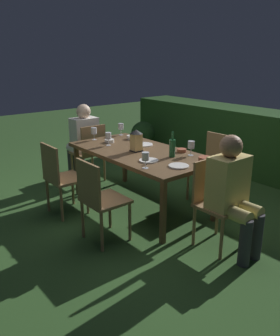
# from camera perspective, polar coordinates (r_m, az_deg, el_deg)

# --- Properties ---
(ground_plane) EXTENTS (16.00, 16.00, 0.00)m
(ground_plane) POSITION_cam_1_polar(r_m,az_deg,el_deg) (4.46, 0.00, -6.23)
(ground_plane) COLOR #2D5123
(dining_table) EXTENTS (1.84, 0.94, 0.73)m
(dining_table) POSITION_cam_1_polar(r_m,az_deg,el_deg) (4.22, 0.00, 2.14)
(dining_table) COLOR brown
(dining_table) RESTS_ON ground
(chair_side_left_b) EXTENTS (0.42, 0.40, 0.87)m
(chair_side_left_b) POSITION_cam_1_polar(r_m,az_deg,el_deg) (3.49, -6.68, -4.76)
(chair_side_left_b) COLOR #937047
(chair_side_left_b) RESTS_ON ground
(chair_side_left_a) EXTENTS (0.42, 0.40, 0.87)m
(chair_side_left_a) POSITION_cam_1_polar(r_m,az_deg,el_deg) (4.17, -12.86, -1.24)
(chair_side_left_a) COLOR #937047
(chair_side_left_a) RESTS_ON ground
(chair_head_far) EXTENTS (0.40, 0.42, 0.87)m
(chair_head_far) POSITION_cam_1_polar(r_m,az_deg,el_deg) (3.51, 12.20, -4.95)
(chair_head_far) COLOR #937047
(chair_head_far) RESTS_ON ground
(person_in_mustard) EXTENTS (0.48, 0.38, 1.15)m
(person_in_mustard) POSITION_cam_1_polar(r_m,az_deg,el_deg) (3.35, 14.97, -3.52)
(person_in_mustard) COLOR tan
(person_in_mustard) RESTS_ON ground
(chair_side_right_b) EXTENTS (0.42, 0.40, 0.87)m
(chair_side_right_b) POSITION_cam_1_polar(r_m,az_deg,el_deg) (4.59, 11.69, 0.59)
(chair_side_right_b) COLOR #937047
(chair_side_right_b) RESTS_ON ground
(chair_head_near) EXTENTS (0.40, 0.42, 0.87)m
(chair_head_near) POSITION_cam_1_polar(r_m,az_deg,el_deg) (5.20, -8.18, 2.86)
(chair_head_near) COLOR #937047
(chair_head_near) RESTS_ON ground
(person_in_cream) EXTENTS (0.48, 0.38, 1.15)m
(person_in_cream) POSITION_cam_1_polar(r_m,az_deg,el_deg) (5.33, -9.35, 4.86)
(person_in_cream) COLOR white
(person_in_cream) RESTS_ON ground
(lantern_centerpiece) EXTENTS (0.15, 0.15, 0.27)m
(lantern_centerpiece) POSITION_cam_1_polar(r_m,az_deg,el_deg) (4.16, -0.63, 4.72)
(lantern_centerpiece) COLOR black
(lantern_centerpiece) RESTS_ON dining_table
(green_bottle_on_table) EXTENTS (0.07, 0.07, 0.29)m
(green_bottle_on_table) POSITION_cam_1_polar(r_m,az_deg,el_deg) (3.95, 5.29, 3.34)
(green_bottle_on_table) COLOR #1E5B2D
(green_bottle_on_table) RESTS_ON dining_table
(wine_glass_a) EXTENTS (0.08, 0.08, 0.17)m
(wine_glass_a) POSITION_cam_1_polar(r_m,az_deg,el_deg) (4.03, 8.35, 3.66)
(wine_glass_a) COLOR silver
(wine_glass_a) RESTS_ON dining_table
(wine_glass_b) EXTENTS (0.08, 0.08, 0.17)m
(wine_glass_b) POSITION_cam_1_polar(r_m,az_deg,el_deg) (4.78, -7.54, 5.95)
(wine_glass_b) COLOR silver
(wine_glass_b) RESTS_ON dining_table
(wine_glass_c) EXTENTS (0.08, 0.08, 0.17)m
(wine_glass_c) POSITION_cam_1_polar(r_m,az_deg,el_deg) (3.53, 0.89, 1.78)
(wine_glass_c) COLOR silver
(wine_glass_c) RESTS_ON dining_table
(wine_glass_d) EXTENTS (0.08, 0.08, 0.17)m
(wine_glass_d) POSITION_cam_1_polar(r_m,az_deg,el_deg) (4.45, -5.20, 5.15)
(wine_glass_d) COLOR silver
(wine_glass_d) RESTS_ON dining_table
(wine_glass_e) EXTENTS (0.08, 0.08, 0.17)m
(wine_glass_e) POSITION_cam_1_polar(r_m,az_deg,el_deg) (5.03, -3.14, 6.70)
(wine_glass_e) COLOR silver
(wine_glass_e) RESTS_ON dining_table
(plate_a) EXTENTS (0.21, 0.21, 0.01)m
(plate_a) POSITION_cam_1_polar(r_m,az_deg,el_deg) (3.64, 6.34, 0.34)
(plate_a) COLOR silver
(plate_a) RESTS_ON dining_table
(plate_b) EXTENTS (0.24, 0.24, 0.01)m
(plate_b) POSITION_cam_1_polar(r_m,az_deg,el_deg) (4.48, 0.59, 3.85)
(plate_b) COLOR white
(plate_b) RESTS_ON dining_table
(plate_c) EXTENTS (0.21, 0.21, 0.01)m
(plate_c) POSITION_cam_1_polar(r_m,az_deg,el_deg) (3.80, 1.44, 1.23)
(plate_c) COLOR white
(plate_c) RESTS_ON dining_table
(bowl_olives) EXTENTS (0.13, 0.13, 0.04)m
(bowl_olives) POSITION_cam_1_polar(r_m,az_deg,el_deg) (4.63, -5.02, 4.45)
(bowl_olives) COLOR silver
(bowl_olives) RESTS_ON dining_table
(bowl_bread) EXTENTS (0.14, 0.14, 0.05)m
(bowl_bread) POSITION_cam_1_polar(r_m,az_deg,el_deg) (4.81, -1.33, 5.07)
(bowl_bread) COLOR silver
(bowl_bread) RESTS_ON dining_table
(bowl_salad) EXTENTS (0.11, 0.11, 0.04)m
(bowl_salad) POSITION_cam_1_polar(r_m,az_deg,el_deg) (4.18, 6.81, 2.90)
(bowl_salad) COLOR #9E5138
(bowl_salad) RESTS_ON dining_table
(bowl_dip) EXTENTS (0.15, 0.15, 0.06)m
(bowl_dip) POSITION_cam_1_polar(r_m,az_deg,el_deg) (3.82, 10.61, 1.40)
(bowl_dip) COLOR #9E5138
(bowl_dip) RESTS_ON dining_table
(hedge_backdrop) EXTENTS (4.63, 0.71, 1.01)m
(hedge_backdrop) POSITION_cam_1_polar(r_m,az_deg,el_deg) (5.91, 17.23, 4.24)
(hedge_backdrop) COLOR #1E4219
(hedge_backdrop) RESTS_ON ground
(potted_plant_by_hedge) EXTENTS (0.45, 0.45, 0.66)m
(potted_plant_by_hedge) POSITION_cam_1_polar(r_m,az_deg,el_deg) (6.53, 0.50, 5.08)
(potted_plant_by_hedge) COLOR brown
(potted_plant_by_hedge) RESTS_ON ground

